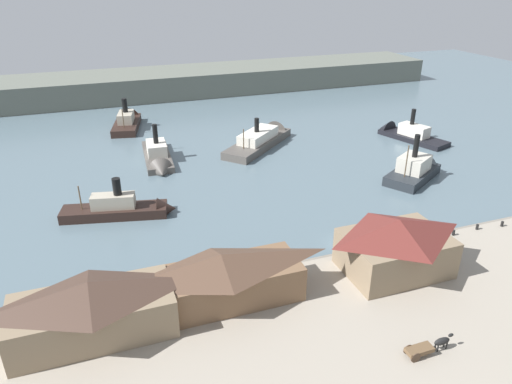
{
  "coord_description": "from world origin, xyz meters",
  "views": [
    {
      "loc": [
        -34.61,
        -55.7,
        39.55
      ],
      "look_at": [
        -7.53,
        19.16,
        2.0
      ],
      "focal_mm": 33.04,
      "sensor_mm": 36.0,
      "label": 1
    }
  ],
  "objects_px": {
    "ferry_shed_west_terminal": "(222,278)",
    "horse_cart": "(428,347)",
    "mooring_post_east": "(502,224)",
    "ferry_outer_harbor": "(404,133)",
    "ferry_departing_north": "(126,208)",
    "ferry_mid_harbor": "(158,158)",
    "mooring_post_west": "(454,233)",
    "ferry_approaching_west": "(264,138)",
    "ferry_shed_central_terminal": "(396,245)",
    "mooring_post_center_east": "(477,227)",
    "ferry_approaching_east": "(127,121)",
    "ferry_shed_customs_shed": "(92,308)",
    "ferry_moored_west": "(416,169)"
  },
  "relations": [
    {
      "from": "ferry_departing_north",
      "to": "ferry_approaching_west",
      "type": "xyz_separation_m",
      "value": [
        36.76,
        27.94,
        0.03
      ]
    },
    {
      "from": "ferry_shed_customs_shed",
      "to": "ferry_moored_west",
      "type": "distance_m",
      "value": 71.71
    },
    {
      "from": "ferry_shed_customs_shed",
      "to": "mooring_post_east",
      "type": "distance_m",
      "value": 64.58
    },
    {
      "from": "ferry_shed_central_terminal",
      "to": "ferry_departing_north",
      "type": "distance_m",
      "value": 46.4
    },
    {
      "from": "mooring_post_center_east",
      "to": "ferry_mid_harbor",
      "type": "relative_size",
      "value": 0.04
    },
    {
      "from": "ferry_shed_central_terminal",
      "to": "ferry_moored_west",
      "type": "height_order",
      "value": "ferry_moored_west"
    },
    {
      "from": "horse_cart",
      "to": "mooring_post_center_east",
      "type": "relative_size",
      "value": 6.63
    },
    {
      "from": "ferry_outer_harbor",
      "to": "ferry_mid_harbor",
      "type": "distance_m",
      "value": 63.36
    },
    {
      "from": "mooring_post_center_east",
      "to": "ferry_shed_west_terminal",
      "type": "bearing_deg",
      "value": -175.46
    },
    {
      "from": "ferry_shed_customs_shed",
      "to": "mooring_post_center_east",
      "type": "relative_size",
      "value": 20.5
    },
    {
      "from": "ferry_shed_west_terminal",
      "to": "horse_cart",
      "type": "xyz_separation_m",
      "value": [
        18.66,
        -16.48,
        -2.61
      ]
    },
    {
      "from": "ferry_shed_central_terminal",
      "to": "mooring_post_center_east",
      "type": "height_order",
      "value": "ferry_shed_central_terminal"
    },
    {
      "from": "ferry_shed_central_terminal",
      "to": "ferry_outer_harbor",
      "type": "distance_m",
      "value": 64.84
    },
    {
      "from": "ferry_moored_west",
      "to": "ferry_shed_customs_shed",
      "type": "bearing_deg",
      "value": -156.78
    },
    {
      "from": "ferry_shed_customs_shed",
      "to": "ferry_departing_north",
      "type": "relative_size",
      "value": 0.91
    },
    {
      "from": "ferry_shed_customs_shed",
      "to": "ferry_mid_harbor",
      "type": "height_order",
      "value": "ferry_shed_customs_shed"
    },
    {
      "from": "ferry_shed_central_terminal",
      "to": "horse_cart",
      "type": "bearing_deg",
      "value": -111.49
    },
    {
      "from": "mooring_post_west",
      "to": "ferry_mid_harbor",
      "type": "distance_m",
      "value": 63.51
    },
    {
      "from": "ferry_shed_customs_shed",
      "to": "ferry_approaching_west",
      "type": "height_order",
      "value": "ferry_shed_customs_shed"
    },
    {
      "from": "ferry_shed_customs_shed",
      "to": "mooring_post_center_east",
      "type": "xyz_separation_m",
      "value": [
        59.76,
        4.3,
        -3.23
      ]
    },
    {
      "from": "ferry_shed_central_terminal",
      "to": "mooring_post_west",
      "type": "bearing_deg",
      "value": 18.1
    },
    {
      "from": "ferry_approaching_west",
      "to": "ferry_shed_customs_shed",
      "type": "bearing_deg",
      "value": -126.24
    },
    {
      "from": "mooring_post_east",
      "to": "ferry_shed_west_terminal",
      "type": "bearing_deg",
      "value": -176.57
    },
    {
      "from": "ferry_outer_harbor",
      "to": "ferry_approaching_west",
      "type": "xyz_separation_m",
      "value": [
        -36.02,
        8.18,
        0.26
      ]
    },
    {
      "from": "ferry_mid_harbor",
      "to": "ferry_approaching_west",
      "type": "bearing_deg",
      "value": 9.63
    },
    {
      "from": "mooring_post_east",
      "to": "ferry_moored_west",
      "type": "xyz_separation_m",
      "value": [
        1.44,
        24.52,
        0.1
      ]
    },
    {
      "from": "ferry_moored_west",
      "to": "ferry_outer_harbor",
      "type": "xyz_separation_m",
      "value": [
        13.41,
        22.55,
        -0.56
      ]
    },
    {
      "from": "horse_cart",
      "to": "ferry_approaching_east",
      "type": "relative_size",
      "value": 0.31
    },
    {
      "from": "horse_cart",
      "to": "ferry_departing_north",
      "type": "relative_size",
      "value": 0.29
    },
    {
      "from": "ferry_approaching_east",
      "to": "ferry_outer_harbor",
      "type": "distance_m",
      "value": 75.21
    },
    {
      "from": "horse_cart",
      "to": "ferry_outer_harbor",
      "type": "xyz_separation_m",
      "value": [
        45.08,
        66.5,
        -0.93
      ]
    },
    {
      "from": "mooring_post_west",
      "to": "ferry_approaching_west",
      "type": "bearing_deg",
      "value": 101.93
    },
    {
      "from": "mooring_post_center_east",
      "to": "ferry_departing_north",
      "type": "height_order",
      "value": "ferry_departing_north"
    },
    {
      "from": "ferry_approaching_west",
      "to": "ferry_mid_harbor",
      "type": "bearing_deg",
      "value": -170.37
    },
    {
      "from": "ferry_departing_north",
      "to": "mooring_post_center_east",
      "type": "bearing_deg",
      "value": -26.65
    },
    {
      "from": "horse_cart",
      "to": "ferry_outer_harbor",
      "type": "height_order",
      "value": "ferry_outer_harbor"
    },
    {
      "from": "horse_cart",
      "to": "mooring_post_east",
      "type": "distance_m",
      "value": 35.92
    },
    {
      "from": "ferry_shed_west_terminal",
      "to": "horse_cart",
      "type": "bearing_deg",
      "value": -41.46
    },
    {
      "from": "ferry_shed_central_terminal",
      "to": "ferry_approaching_east",
      "type": "height_order",
      "value": "ferry_shed_central_terminal"
    },
    {
      "from": "ferry_moored_west",
      "to": "ferry_approaching_west",
      "type": "xyz_separation_m",
      "value": [
        -22.61,
        30.74,
        -0.3
      ]
    },
    {
      "from": "mooring_post_center_east",
      "to": "ferry_approaching_east",
      "type": "height_order",
      "value": "ferry_approaching_east"
    },
    {
      "from": "ferry_shed_customs_shed",
      "to": "ferry_mid_harbor",
      "type": "bearing_deg",
      "value": 73.61
    },
    {
      "from": "ferry_shed_west_terminal",
      "to": "ferry_moored_west",
      "type": "height_order",
      "value": "ferry_moored_west"
    },
    {
      "from": "ferry_approaching_east",
      "to": "ferry_moored_west",
      "type": "bearing_deg",
      "value": -47.02
    },
    {
      "from": "horse_cart",
      "to": "mooring_post_west",
      "type": "height_order",
      "value": "horse_cart"
    },
    {
      "from": "ferry_shed_central_terminal",
      "to": "mooring_post_center_east",
      "type": "xyz_separation_m",
      "value": [
        19.68,
        5.01,
        -3.62
      ]
    },
    {
      "from": "ferry_shed_west_terminal",
      "to": "ferry_outer_harbor",
      "type": "bearing_deg",
      "value": 38.12
    },
    {
      "from": "ferry_shed_west_terminal",
      "to": "mooring_post_west",
      "type": "bearing_deg",
      "value": 4.84
    },
    {
      "from": "ferry_departing_north",
      "to": "ferry_mid_harbor",
      "type": "height_order",
      "value": "ferry_mid_harbor"
    },
    {
      "from": "ferry_shed_central_terminal",
      "to": "mooring_post_east",
      "type": "relative_size",
      "value": 15.91
    }
  ]
}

